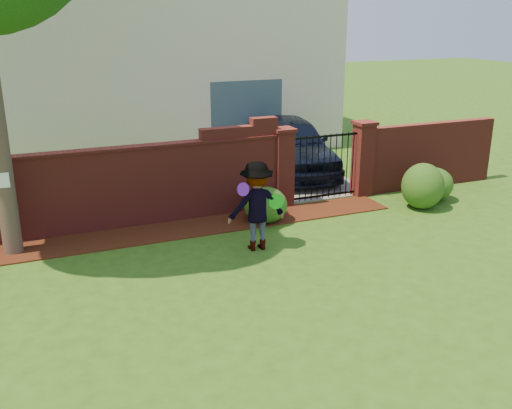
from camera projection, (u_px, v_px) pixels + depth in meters
name	position (u px, v px, depth m)	size (l,w,h in m)	color
ground	(254.00, 295.00, 9.52)	(80.00, 80.00, 0.01)	#2C5314
mulch_bed	(151.00, 234.00, 12.09)	(11.10, 1.08, 0.03)	#37150A
brick_wall	(90.00, 189.00, 11.99)	(8.70, 0.31, 2.16)	maroon
brick_wall_return	(428.00, 155.00, 15.17)	(4.00, 0.25, 1.70)	maroon
pillar_left	(283.00, 167.00, 13.60)	(0.50, 0.50, 1.88)	maroon
pillar_right	(363.00, 158.00, 14.40)	(0.50, 0.50, 1.88)	maroon
iron_gate	(324.00, 167.00, 14.03)	(1.78, 0.03, 1.60)	black
driveway	(259.00, 163.00, 17.80)	(3.20, 8.00, 0.01)	slate
house	(144.00, 51.00, 19.39)	(12.40, 6.40, 6.30)	beige
car	(293.00, 147.00, 16.29)	(1.91, 4.75, 1.62)	black
paper_notice	(3.00, 180.00, 10.54)	(0.20, 0.01, 0.28)	white
shrub_left	(266.00, 205.00, 12.70)	(0.96, 0.96, 0.79)	#1C4815
shrub_middle	(423.00, 186.00, 13.54)	(0.99, 0.99, 1.09)	#1C4815
shrub_right	(434.00, 184.00, 14.17)	(0.92, 0.92, 0.82)	#1C4815
man	(257.00, 206.00, 11.09)	(1.13, 0.65, 1.75)	gray
frisbee_purple	(243.00, 189.00, 10.62)	(0.25, 0.25, 0.02)	purple
frisbee_green	(276.00, 201.00, 11.04)	(0.30, 0.30, 0.03)	#17AF18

